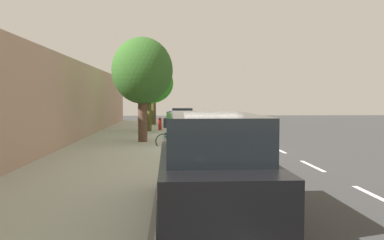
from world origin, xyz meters
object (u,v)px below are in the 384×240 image
at_px(parked_sedan_white_second, 182,124).
at_px(street_tree_mid_block, 149,83).
at_px(parked_suv_black_mid, 212,166).
at_px(cyclist_with_backpack, 170,125).
at_px(street_tree_near_cyclist, 153,81).
at_px(street_tree_far_end, 142,71).
at_px(bicycle_at_curb, 175,141).
at_px(parked_sedan_green_nearest, 182,118).
at_px(fire_hydrant, 160,124).

bearing_deg(parked_sedan_white_second, street_tree_mid_block, -52.37).
xyz_separation_m(parked_suv_black_mid, street_tree_mid_block, (2.13, -18.77, 2.22)).
bearing_deg(cyclist_with_backpack, parked_suv_black_mid, 94.18).
relative_size(cyclist_with_backpack, street_tree_near_cyclist, 0.37).
bearing_deg(cyclist_with_backpack, street_tree_near_cyclist, -84.67).
bearing_deg(parked_suv_black_mid, street_tree_far_end, -80.27).
relative_size(street_tree_mid_block, street_tree_far_end, 0.87).
bearing_deg(cyclist_with_backpack, street_tree_far_end, -48.22).
bearing_deg(street_tree_near_cyclist, parked_suv_black_mid, 94.83).
xyz_separation_m(bicycle_at_curb, street_tree_mid_block, (1.56, -8.27, 2.87)).
xyz_separation_m(parked_sedan_green_nearest, bicycle_at_curb, (0.73, 13.55, -0.38)).
xyz_separation_m(parked_suv_black_mid, street_tree_near_cyclist, (2.13, -25.24, 2.61)).
bearing_deg(bicycle_at_curb, cyclist_with_backpack, -63.79).
bearing_deg(fire_hydrant, parked_suv_black_mid, 94.29).
height_order(street_tree_near_cyclist, street_tree_mid_block, street_tree_near_cyclist).
distance_m(street_tree_far_end, fire_hydrant, 7.79).
xyz_separation_m(bicycle_at_curb, street_tree_far_end, (1.56, -1.95, 3.23)).
xyz_separation_m(parked_suv_black_mid, fire_hydrant, (1.47, -19.59, -0.46)).
height_order(cyclist_with_backpack, street_tree_far_end, street_tree_far_end).
bearing_deg(parked_suv_black_mid, parked_sedan_white_second, -89.71).
height_order(parked_suv_black_mid, fire_hydrant, parked_suv_black_mid).
bearing_deg(street_tree_far_end, parked_sedan_white_second, -119.27).
bearing_deg(parked_suv_black_mid, cyclist_with_backpack, -85.82).
relative_size(parked_sedan_green_nearest, parked_suv_black_mid, 0.94).
distance_m(parked_sedan_green_nearest, parked_suv_black_mid, 24.05).
xyz_separation_m(street_tree_mid_block, fire_hydrant, (-0.66, -0.82, -2.68)).
relative_size(parked_suv_black_mid, street_tree_near_cyclist, 1.02).
bearing_deg(bicycle_at_curb, street_tree_far_end, -51.35).
height_order(cyclist_with_backpack, street_tree_near_cyclist, street_tree_near_cyclist).
bearing_deg(parked_sedan_white_second, cyclist_with_backpack, 82.07).
height_order(parked_sedan_green_nearest, parked_sedan_white_second, same).
height_order(parked_sedan_green_nearest, street_tree_near_cyclist, street_tree_near_cyclist).
distance_m(street_tree_near_cyclist, fire_hydrant, 6.46).
xyz_separation_m(parked_suv_black_mid, cyclist_with_backpack, (0.80, -10.95, 0.02)).
distance_m(parked_suv_black_mid, street_tree_far_end, 12.89).
distance_m(parked_sedan_green_nearest, street_tree_near_cyclist, 3.87).
relative_size(cyclist_with_backpack, fire_hydrant, 2.04).
height_order(bicycle_at_curb, fire_hydrant, fire_hydrant).
height_order(bicycle_at_curb, street_tree_far_end, street_tree_far_end).
bearing_deg(street_tree_mid_block, street_tree_far_end, 90.00).
height_order(parked_sedan_white_second, bicycle_at_curb, parked_sedan_white_second).
bearing_deg(bicycle_at_curb, fire_hydrant, -84.38).
bearing_deg(fire_hydrant, cyclist_with_backpack, 94.43).
distance_m(parked_sedan_green_nearest, bicycle_at_curb, 13.58).
relative_size(parked_suv_black_mid, cyclist_with_backpack, 2.75).
bearing_deg(bicycle_at_curb, street_tree_near_cyclist, -83.97).
relative_size(parked_suv_black_mid, street_tree_far_end, 0.92).
bearing_deg(street_tree_near_cyclist, parked_sedan_green_nearest, 152.54).
height_order(parked_sedan_white_second, street_tree_mid_block, street_tree_mid_block).
height_order(street_tree_near_cyclist, street_tree_far_end, street_tree_far_end).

